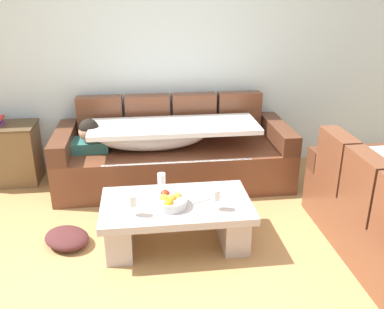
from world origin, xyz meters
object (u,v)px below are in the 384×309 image
Objects in this scene: couch_along_wall at (170,153)px; open_magazine at (201,195)px; fruit_bowl at (169,201)px; wine_glass_near_right at (216,196)px; crumpled_garment at (67,238)px; coffee_table at (176,218)px; side_cabinet at (4,154)px; wine_glass_near_left at (132,201)px; wine_glass_far_back at (161,179)px.

couch_along_wall is 1.10m from open_magazine.
fruit_bowl is at bearing -94.57° from couch_along_wall.
wine_glass_near_right is (0.25, -1.33, 0.17)m from couch_along_wall.
wine_glass_near_right is 0.42× the size of crumpled_garment.
couch_along_wall reaches higher than fruit_bowl.
coffee_table is 0.28m from open_magazine.
fruit_bowl is 1.00× the size of open_magazine.
wine_glass_near_right is 0.28m from open_magazine.
side_cabinet is (-1.93, 1.31, -0.06)m from open_magazine.
side_cabinet is at bearing 131.35° from wine_glass_near_left.
crumpled_garment is at bearing 156.31° from wine_glass_near_left.
fruit_bowl is at bearing 20.09° from wine_glass_near_left.
fruit_bowl is 2.21m from side_cabinet.
wine_glass_far_back is at bearing 117.12° from coffee_table.
open_magazine is 0.39× the size of side_cabinet.
wine_glass_far_back is at bearing 138.71° from wine_glass_near_right.
wine_glass_near_right reaches higher than fruit_bowl.
coffee_table is 3.00× the size of crumpled_garment.
wine_glass_near_left is 0.23× the size of side_cabinet.
fruit_bowl is 0.70× the size of crumpled_garment.
wine_glass_far_back is at bearing 56.44° from wine_glass_near_left.
couch_along_wall is 8.66× the size of fruit_bowl.
wine_glass_near_left is at bearing -23.69° from crumpled_garment.
couch_along_wall is at bearing 77.14° from open_magazine.
wine_glass_near_right is at bearing -14.66° from fruit_bowl.
coffee_table is at bearing -178.14° from open_magazine.
couch_along_wall is 1.24m from fruit_bowl.
wine_glass_near_left is 1.00× the size of wine_glass_far_back.
side_cabinet is at bearing 121.80° from crumpled_garment.
fruit_bowl is 0.93m from crumpled_garment.
wine_glass_near_left is at bearing -105.97° from couch_along_wall.
fruit_bowl reaches higher than crumpled_garment.
wine_glass_far_back is (-0.10, 0.20, 0.26)m from coffee_table.
couch_along_wall is at bearing 74.03° from wine_glass_near_left.
couch_along_wall is 1.77m from side_cabinet.
wine_glass_far_back is 2.02m from side_cabinet.
crumpled_garment is (-0.90, 0.09, -0.18)m from coffee_table.
wine_glass_near_right is at bearing -41.29° from wine_glass_far_back.
wine_glass_far_back is (-0.40, 0.35, 0.00)m from wine_glass_near_right.
wine_glass_far_back is 0.59× the size of open_magazine.
couch_along_wall is at bearing -7.29° from side_cabinet.
side_cabinet is 1.57m from crumpled_garment.
coffee_table is at bearing 153.39° from wine_glass_near_right.
side_cabinet is at bearing 142.34° from wine_glass_near_right.
wine_glass_near_right is at bearing -11.03° from crumpled_garment.
couch_along_wall is 1.18m from coffee_table.
coffee_table reaches higher than crumpled_garment.
side_cabinet is at bearing 172.71° from couch_along_wall.
couch_along_wall is 1.36m from wine_glass_near_right.
side_cabinet is at bearing 123.89° from open_magazine.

